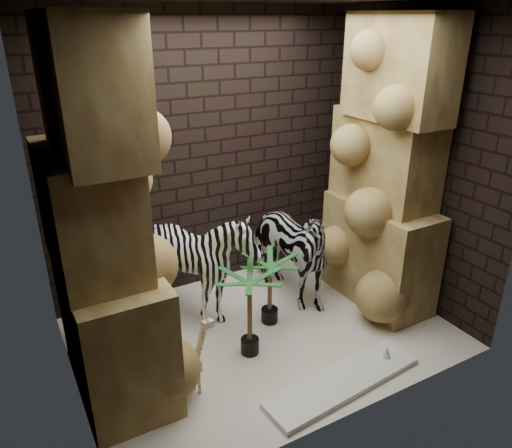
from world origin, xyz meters
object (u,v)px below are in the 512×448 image
giraffe_toy (187,363)px  palm_front (270,290)px  zebra_left (201,269)px  palm_back (250,314)px  surfboard (344,382)px  zebra_right (285,241)px

giraffe_toy → palm_front: 1.27m
zebra_left → palm_front: (0.57, -0.40, -0.20)m
zebra_left → palm_back: zebra_left is taller
giraffe_toy → surfboard: giraffe_toy is taller
palm_back → palm_front: bearing=39.5°
palm_front → surfboard: (0.08, -1.10, -0.34)m
zebra_left → palm_front: zebra_left is taller
zebra_right → giraffe_toy: 1.78m
zebra_left → palm_front: 0.72m
zebra_left → surfboard: size_ratio=0.84×
zebra_right → palm_front: size_ratio=1.88×
zebra_right → palm_front: 0.58m
zebra_left → zebra_right: bearing=11.1°
palm_front → palm_back: bearing=-140.5°
giraffe_toy → palm_front: (1.12, 0.60, 0.03)m
giraffe_toy → surfboard: (1.20, -0.51, -0.32)m
surfboard → zebra_right: bearing=73.4°
zebra_right → zebra_left: size_ratio=1.10×
palm_front → palm_back: size_ratio=0.87×
zebra_right → palm_front: bearing=-146.6°
palm_front → surfboard: 1.16m
giraffe_toy → surfboard: size_ratio=0.46×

